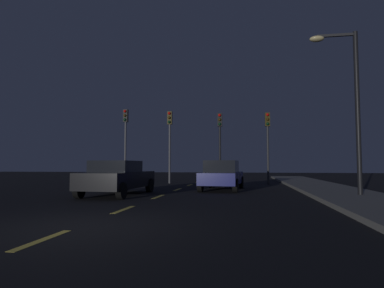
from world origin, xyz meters
TOP-DOWN VIEW (x-y plane):
  - ground_plane at (0.00, 7.00)m, footprint 80.00×80.00m
  - sidewalk_curb_right at (7.50, 7.00)m, footprint 3.00×40.00m
  - lane_stripe_nearest at (0.00, -1.20)m, footprint 0.16×1.60m
  - lane_stripe_second at (0.00, 2.60)m, footprint 0.16×1.60m
  - lane_stripe_third at (0.00, 6.40)m, footprint 0.16×1.60m
  - lane_stripe_fourth at (0.00, 10.20)m, footprint 0.16×1.60m
  - lane_stripe_fifth at (0.00, 14.00)m, footprint 0.16×1.60m
  - lane_stripe_sixth at (0.00, 17.80)m, footprint 0.16×1.60m
  - traffic_signal_far_left at (-4.87, 15.41)m, footprint 0.32×0.38m
  - traffic_signal_center_left at (-1.66, 15.41)m, footprint 0.32×0.38m
  - traffic_signal_center_right at (1.82, 15.41)m, footprint 0.32×0.38m
  - traffic_signal_far_right at (4.97, 15.41)m, footprint 0.32×0.38m
  - car_stopped_ahead at (2.30, 10.28)m, footprint 2.15×4.21m
  - car_adjacent_lane at (-1.91, 6.82)m, footprint 2.05×4.50m
  - street_lamp_right at (7.51, 6.94)m, footprint 1.82×0.36m

SIDE VIEW (x-z plane):
  - ground_plane at x=0.00m, z-range 0.00..0.00m
  - lane_stripe_nearest at x=0.00m, z-range 0.00..0.01m
  - lane_stripe_second at x=0.00m, z-range 0.00..0.01m
  - lane_stripe_third at x=0.00m, z-range 0.00..0.01m
  - lane_stripe_fourth at x=0.00m, z-range 0.00..0.01m
  - lane_stripe_fifth at x=0.00m, z-range 0.00..0.01m
  - lane_stripe_sixth at x=0.00m, z-range 0.00..0.01m
  - sidewalk_curb_right at x=7.50m, z-range 0.00..0.15m
  - car_adjacent_lane at x=-1.91m, z-range 0.03..1.48m
  - car_stopped_ahead at x=2.30m, z-range 0.01..1.51m
  - traffic_signal_far_right at x=4.97m, z-range 0.96..5.68m
  - traffic_signal_center_right at x=1.82m, z-range 0.96..5.73m
  - traffic_signal_center_left at x=-1.66m, z-range 1.00..5.97m
  - traffic_signal_far_left at x=-4.87m, z-range 1.03..6.24m
  - street_lamp_right at x=7.51m, z-range 0.71..7.23m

